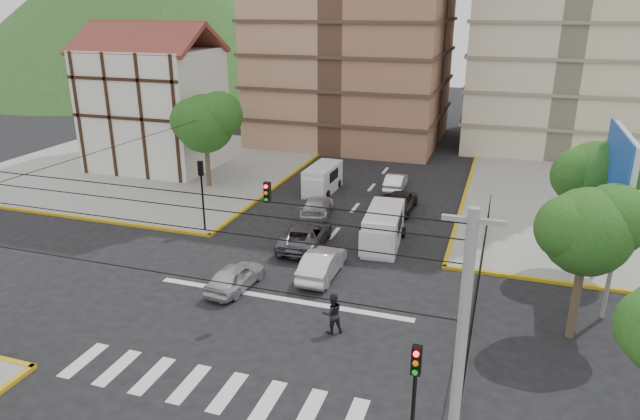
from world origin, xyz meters
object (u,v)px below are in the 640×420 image
at_px(car_silver_front_left, 235,276).
at_px(car_white_front_right, 322,263).
at_px(traffic_light_se, 414,390).
at_px(traffic_light_nw, 202,184).
at_px(van_right_lane, 383,230).
at_px(van_left_lane, 322,180).
at_px(pedestrian_crosswalk, 332,313).

xyz_separation_m(car_silver_front_left, car_white_front_right, (3.68, 2.69, 0.06)).
xyz_separation_m(traffic_light_se, traffic_light_nw, (-15.60, 15.60, 0.00)).
relative_size(traffic_light_se, car_white_front_right, 1.01).
bearing_deg(van_right_lane, van_left_lane, 122.98).
bearing_deg(van_right_lane, car_white_front_right, -118.57).
height_order(traffic_light_se, van_left_lane, traffic_light_se).
bearing_deg(traffic_light_nw, van_left_lane, 65.12).
bearing_deg(traffic_light_se, van_right_lane, 105.14).
xyz_separation_m(traffic_light_se, car_white_front_right, (-6.67, 11.97, -2.39)).
bearing_deg(pedestrian_crosswalk, traffic_light_se, 90.37).
distance_m(car_white_front_right, pedestrian_crosswalk, 5.47).
bearing_deg(car_silver_front_left, traffic_light_se, 144.21).
xyz_separation_m(van_right_lane, pedestrian_crosswalk, (-0.03, -9.82, -0.14)).
height_order(traffic_light_nw, pedestrian_crosswalk, traffic_light_nw).
bearing_deg(pedestrian_crosswalk, van_left_lane, -103.40).
relative_size(traffic_light_nw, car_white_front_right, 1.01).
relative_size(van_right_lane, van_left_lane, 1.09).
distance_m(traffic_light_se, van_right_lane, 17.48).
bearing_deg(car_silver_front_left, car_white_front_right, -137.72).
xyz_separation_m(traffic_light_nw, pedestrian_crosswalk, (11.04, -8.67, -2.19)).
xyz_separation_m(traffic_light_se, car_silver_front_left, (-10.35, 9.28, -2.45)).
relative_size(car_silver_front_left, pedestrian_crosswalk, 2.10).
bearing_deg(car_silver_front_left, pedestrian_crosswalk, 164.01).
xyz_separation_m(van_right_lane, car_white_front_right, (-2.14, -4.78, -0.34)).
height_order(van_left_lane, car_white_front_right, van_left_lane).
relative_size(van_left_lane, pedestrian_crosswalk, 2.47).
relative_size(van_right_lane, car_white_front_right, 1.14).
height_order(car_silver_front_left, car_white_front_right, car_white_front_right).
bearing_deg(traffic_light_se, traffic_light_nw, 135.00).
height_order(traffic_light_se, traffic_light_nw, same).
distance_m(traffic_light_nw, van_left_lane, 10.92).
bearing_deg(traffic_light_se, car_white_front_right, 119.14).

